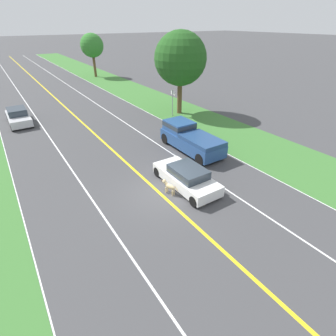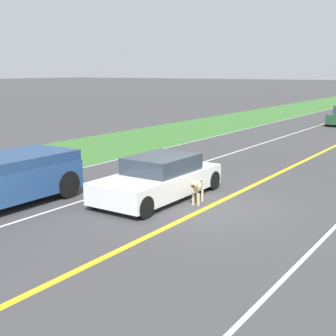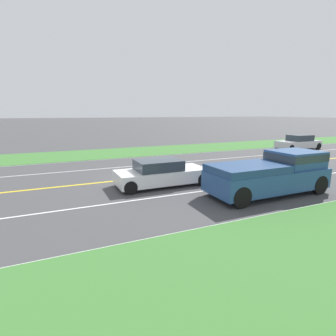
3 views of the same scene
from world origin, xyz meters
TOP-DOWN VIEW (x-y plane):
  - ground_plane at (0.00, 0.00)m, footprint 400.00×400.00m
  - centre_divider_line at (0.00, 0.00)m, footprint 0.18×160.00m
  - lane_edge_line_right at (7.00, 0.00)m, footprint 0.14×160.00m
  - lane_edge_line_left at (-7.00, 0.00)m, footprint 0.14×160.00m
  - lane_dash_same_dir at (3.50, 0.00)m, footprint 0.10×160.00m
  - lane_dash_oncoming at (-3.50, 0.00)m, footprint 0.10×160.00m
  - grass_verge_right at (10.00, 0.00)m, footprint 6.00×160.00m
  - grass_verge_left at (-10.00, 0.00)m, footprint 6.00×160.00m
  - ego_car at (1.76, -0.17)m, footprint 1.93×4.57m
  - dog at (0.44, -0.23)m, footprint 0.48×1.20m
  - pickup_truck at (5.06, 3.86)m, footprint 2.12×5.58m
  - oncoming_car at (-5.11, 17.65)m, footprint 1.89×4.59m

SIDE VIEW (x-z plane):
  - ground_plane at x=0.00m, z-range 0.00..0.00m
  - centre_divider_line at x=0.00m, z-range 0.00..0.01m
  - lane_edge_line_right at x=7.00m, z-range 0.00..0.01m
  - lane_edge_line_left at x=-7.00m, z-range 0.00..0.01m
  - lane_dash_same_dir at x=3.50m, z-range 0.00..0.01m
  - lane_dash_oncoming at x=-3.50m, z-range 0.00..0.01m
  - grass_verge_right at x=10.00m, z-range 0.00..0.03m
  - grass_verge_left at x=-10.00m, z-range 0.00..0.03m
  - dog at x=0.44m, z-range 0.10..0.91m
  - ego_car at x=1.76m, z-range -0.04..1.27m
  - oncoming_car at x=-5.11m, z-range -0.05..1.38m
  - pickup_truck at x=5.06m, z-range 0.02..1.90m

